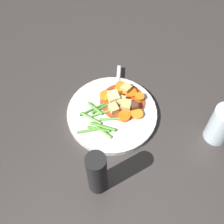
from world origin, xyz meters
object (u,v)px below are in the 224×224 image
carrot_slice_1 (132,93)px  potato_chunk_2 (126,89)px  carrot_slice_3 (120,86)px  carrot_slice_6 (128,113)px  carrot_slice_4 (124,116)px  pepper_mill (97,173)px  carrot_slice_2 (140,97)px  dinner_plate (112,114)px  carrot_slice_0 (137,114)px  potato_chunk_3 (122,101)px  potato_chunk_0 (113,98)px  water_glass (221,125)px  fork (117,90)px  carrot_slice_7 (120,91)px  meat_chunk_0 (112,94)px  potato_chunk_4 (113,108)px  carrot_slice_5 (106,96)px  potato_chunk_1 (126,105)px  meat_chunk_1 (134,106)px

carrot_slice_1 → potato_chunk_2: (-0.00, 0.02, 0.01)m
carrot_slice_3 → carrot_slice_6: 0.10m
potato_chunk_2 → carrot_slice_4: bearing=-143.2°
pepper_mill → carrot_slice_2: bearing=16.8°
dinner_plate → carrot_slice_0: size_ratio=8.03×
dinner_plate → potato_chunk_3: potato_chunk_3 is taller
dinner_plate → carrot_slice_4: (0.01, -0.04, 0.01)m
potato_chunk_0 → potato_chunk_2: size_ratio=1.31×
carrot_slice_2 → potato_chunk_0: bearing=137.3°
pepper_mill → water_glass: bearing=-25.2°
carrot_slice_2 → fork: carrot_slice_2 is taller
carrot_slice_7 → carrot_slice_2: bearing=-71.8°
dinner_plate → potato_chunk_3: 0.05m
carrot_slice_0 → carrot_slice_2: bearing=32.3°
carrot_slice_6 → potato_chunk_0: size_ratio=0.81×
carrot_slice_7 → meat_chunk_0: 0.03m
potato_chunk_4 → meat_chunk_0: bearing=45.0°
carrot_slice_5 → potato_chunk_2: 0.06m
carrot_slice_3 → fork: (-0.02, -0.00, -0.00)m
fork → meat_chunk_0: bearing=-172.1°
carrot_slice_7 → water_glass: (0.07, -0.28, 0.04)m
potato_chunk_1 → water_glass: water_glass is taller
carrot_slice_1 → meat_chunk_0: (-0.04, 0.04, 0.00)m
dinner_plate → potato_chunk_1: size_ratio=8.36×
carrot_slice_2 → meat_chunk_0: (-0.05, 0.06, 0.00)m
carrot_slice_4 → potato_chunk_3: (0.03, 0.03, 0.01)m
carrot_slice_5 → water_glass: water_glass is taller
potato_chunk_1 → potato_chunk_2: bearing=39.3°
potato_chunk_0 → potato_chunk_3: (0.01, -0.03, -0.00)m
carrot_slice_3 → potato_chunk_3: size_ratio=1.26×
dinner_plate → water_glass: (0.14, -0.26, 0.05)m
carrot_slice_6 → carrot_slice_3: bearing=53.1°
dinner_plate → potato_chunk_2: bearing=12.0°
potato_chunk_3 → carrot_slice_3: bearing=45.3°
carrot_slice_4 → potato_chunk_3: 0.05m
carrot_slice_6 → pepper_mill: size_ratio=0.18×
potato_chunk_0 → potato_chunk_1: (0.00, -0.04, -0.00)m
carrot_slice_0 → potato_chunk_1: (-0.00, 0.04, 0.01)m
carrot_slice_0 → potato_chunk_3: (0.00, 0.06, 0.01)m
pepper_mill → potato_chunk_2: bearing=26.0°
dinner_plate → carrot_slice_6: 0.05m
carrot_slice_0 → carrot_slice_6: size_ratio=1.17×
potato_chunk_0 → carrot_slice_4: bearing=-111.2°
potato_chunk_3 → fork: 0.05m
potato_chunk_1 → carrot_slice_5: bearing=98.4°
potato_chunk_1 → meat_chunk_1: 0.02m
dinner_plate → carrot_slice_0: carrot_slice_0 is taller
carrot_slice_0 → potato_chunk_0: size_ratio=0.94×
potato_chunk_1 → carrot_slice_4: bearing=-147.5°
potato_chunk_0 → carrot_slice_7: bearing=11.0°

